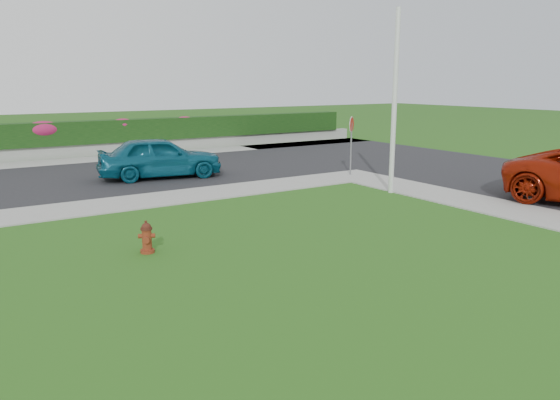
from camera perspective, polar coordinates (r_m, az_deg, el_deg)
ground at (r=10.17m, az=10.56°, el=-8.52°), size 120.00×120.00×0.00m
street_right at (r=21.83m, az=26.58°, el=1.62°), size 8.00×32.00×0.04m
curb_corner at (r=21.19m, az=7.74°, el=2.53°), size 2.00×2.00×0.04m
sidewalk_beyond at (r=26.69m, az=-20.42°, el=3.87°), size 34.00×2.00×0.04m
retaining_wall at (r=28.11m, az=-21.14°, el=4.79°), size 34.00×0.40×0.60m
hedge at (r=28.12m, az=-21.32°, el=6.52°), size 32.00×0.90×1.10m
fire_hydrant at (r=11.93m, az=-13.75°, el=-3.84°), size 0.36×0.35×0.70m
sedan_teal at (r=20.88m, az=-12.44°, el=4.40°), size 4.77×2.61×1.54m
utility_pole at (r=17.95m, az=11.87°, el=9.90°), size 0.16×0.16×5.81m
stop_sign at (r=21.10m, az=7.47°, el=7.03°), size 0.52×0.37×2.29m
flower_clump_d at (r=27.81m, az=-23.49°, el=6.80°), size 1.53×0.98×0.76m
flower_clump_e at (r=28.64m, az=-16.13°, el=7.62°), size 1.12×0.72×0.56m
flower_clump_f at (r=29.77m, az=-9.96°, el=8.10°), size 1.06×0.68×0.53m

